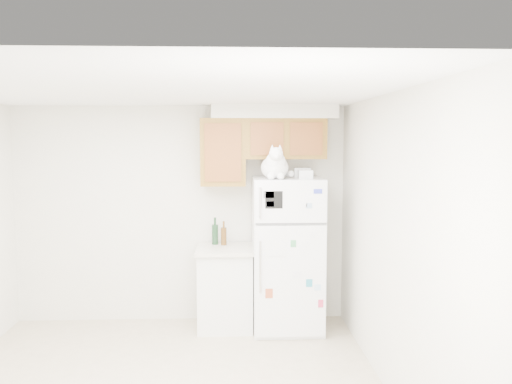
{
  "coord_description": "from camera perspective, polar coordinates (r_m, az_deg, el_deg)",
  "views": [
    {
      "loc": [
        0.59,
        -4.28,
        2.12
      ],
      "look_at": [
        0.86,
        1.55,
        1.55
      ],
      "focal_mm": 38.0,
      "sensor_mm": 36.0,
      "label": 1
    }
  ],
  "objects": [
    {
      "name": "base_counter",
      "position": [
        6.19,
        -3.25,
        -9.97
      ],
      "size": [
        0.64,
        0.64,
        0.92
      ],
      "color": "white",
      "rests_on": "ground_plane"
    },
    {
      "name": "storage_box_back",
      "position": [
        6.09,
        4.87,
        2.07
      ],
      "size": [
        0.18,
        0.14,
        0.1
      ],
      "primitive_type": "cube",
      "rotation": [
        0.0,
        0.0,
        -0.04
      ],
      "color": "white",
      "rests_on": "refrigerator"
    },
    {
      "name": "cat",
      "position": [
        5.75,
        2.04,
        2.77
      ],
      "size": [
        0.36,
        0.53,
        0.37
      ],
      "color": "white",
      "rests_on": "refrigerator"
    },
    {
      "name": "refrigerator",
      "position": [
        6.05,
        3.31,
        -6.54
      ],
      "size": [
        0.76,
        0.78,
        1.7
      ],
      "color": "white",
      "rests_on": "ground_plane"
    },
    {
      "name": "bottle_amber",
      "position": [
        6.17,
        -3.42,
        -4.34
      ],
      "size": [
        0.06,
        0.06,
        0.27
      ],
      "primitive_type": null,
      "color": "#593814",
      "rests_on": "base_counter"
    },
    {
      "name": "storage_box_front",
      "position": [
        5.82,
        5.23,
        1.86
      ],
      "size": [
        0.15,
        0.11,
        0.09
      ],
      "primitive_type": "cube",
      "rotation": [
        0.0,
        0.0,
        0.01
      ],
      "color": "white",
      "rests_on": "refrigerator"
    },
    {
      "name": "room_shell",
      "position": [
        4.57,
        -8.5,
        -0.11
      ],
      "size": [
        3.84,
        4.04,
        2.52
      ],
      "color": "silver",
      "rests_on": "ground_plane"
    },
    {
      "name": "bottle_green",
      "position": [
        6.22,
        -4.33,
        -4.11
      ],
      "size": [
        0.07,
        0.07,
        0.31
      ],
      "primitive_type": null,
      "color": "#19381E",
      "rests_on": "base_counter"
    }
  ]
}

